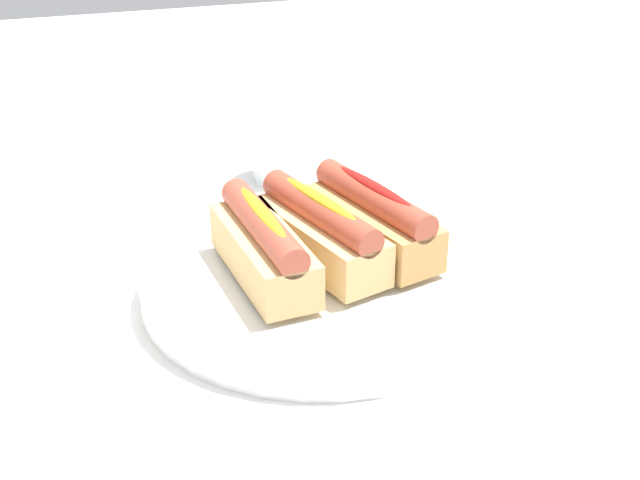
# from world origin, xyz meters

# --- Properties ---
(ground_plane) EXTENTS (2.40, 2.40, 0.00)m
(ground_plane) POSITION_xyz_m (0.00, 0.00, 0.00)
(ground_plane) COLOR white
(serving_bowl) EXTENTS (0.32, 0.32, 0.04)m
(serving_bowl) POSITION_xyz_m (0.01, -0.02, 0.02)
(serving_bowl) COLOR white
(serving_bowl) RESTS_ON ground_plane
(hotdog_front) EXTENTS (0.16, 0.09, 0.06)m
(hotdog_front) POSITION_xyz_m (0.02, -0.07, 0.06)
(hotdog_front) COLOR tan
(hotdog_front) RESTS_ON serving_bowl
(hotdog_back) EXTENTS (0.16, 0.09, 0.06)m
(hotdog_back) POSITION_xyz_m (0.01, -0.02, 0.06)
(hotdog_back) COLOR #DBB270
(hotdog_back) RESTS_ON serving_bowl
(hotdog_side) EXTENTS (0.15, 0.06, 0.06)m
(hotdog_side) POSITION_xyz_m (-0.01, 0.03, 0.06)
(hotdog_side) COLOR #DBB270
(hotdog_side) RESTS_ON serving_bowl
(water_glass) EXTENTS (0.07, 0.07, 0.09)m
(water_glass) POSITION_xyz_m (0.27, -0.06, 0.04)
(water_glass) COLOR white
(water_glass) RESTS_ON ground_plane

